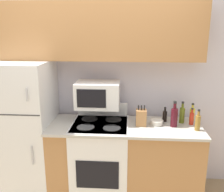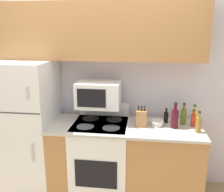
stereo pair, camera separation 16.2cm
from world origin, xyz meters
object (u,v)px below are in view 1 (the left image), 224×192
(bottle_cooking_spray, at_px, (192,114))
(bowl, at_px, (157,122))
(knife_block, at_px, (141,117))
(bottle_hot_sauce, at_px, (192,118))
(bottle_wine_red, at_px, (174,117))
(refrigerator, at_px, (25,128))
(stove, at_px, (101,158))
(bottle_soy_sauce, at_px, (165,116))
(microwave, at_px, (98,95))
(bottle_olive_oil, at_px, (182,115))
(bottle_vinegar, at_px, (198,122))

(bottle_cooking_spray, bearing_deg, bowl, -160.13)
(knife_block, height_order, bottle_hot_sauce, knife_block)
(bottle_cooking_spray, relative_size, bottle_wine_red, 0.73)
(refrigerator, xyz_separation_m, bowl, (1.59, -0.00, 0.13))
(bowl, bearing_deg, stove, -176.95)
(bottle_soy_sauce, bearing_deg, bowl, -132.84)
(stove, bearing_deg, bottle_cooking_spray, 10.00)
(stove, xyz_separation_m, microwave, (-0.04, 0.12, 0.76))
(bottle_soy_sauce, bearing_deg, bottle_wine_red, -62.74)
(bottle_hot_sauce, bearing_deg, microwave, 177.05)
(bottle_cooking_spray, distance_m, bottle_olive_oil, 0.16)
(bottle_cooking_spray, relative_size, bottle_hot_sauce, 1.10)
(microwave, xyz_separation_m, bottle_olive_oil, (1.00, -0.01, -0.22))
(stove, relative_size, knife_block, 4.41)
(refrigerator, distance_m, bottle_olive_oil, 1.91)
(microwave, bearing_deg, bottle_hot_sauce, -2.95)
(bottle_wine_red, bearing_deg, knife_block, 178.38)
(bottle_wine_red, relative_size, bottle_soy_sauce, 1.67)
(bowl, xyz_separation_m, bottle_cooking_spray, (0.44, 0.16, 0.06))
(stove, xyz_separation_m, bottle_soy_sauce, (0.77, 0.15, 0.51))
(refrigerator, bearing_deg, microwave, 5.39)
(bowl, xyz_separation_m, bottle_soy_sauce, (0.11, 0.12, 0.04))
(bottle_cooking_spray, height_order, bottle_soy_sauce, bottle_cooking_spray)
(bowl, height_order, bottle_soy_sauce, bottle_soy_sauce)
(microwave, bearing_deg, bottle_olive_oil, -0.34)
(stove, height_order, bottle_hot_sauce, bottle_hot_sauce)
(bottle_olive_oil, bearing_deg, bottle_wine_red, -131.84)
(bottle_cooking_spray, relative_size, bottle_vinegar, 0.92)
(bottle_olive_oil, bearing_deg, bottle_vinegar, -60.25)
(bowl, bearing_deg, knife_block, -169.61)
(microwave, height_order, knife_block, microwave)
(bottle_soy_sauce, bearing_deg, knife_block, -152.84)
(bottle_soy_sauce, bearing_deg, microwave, -178.09)
(bottle_vinegar, distance_m, bottle_soy_sauce, 0.41)
(microwave, height_order, bottle_vinegar, microwave)
(bowl, relative_size, bottle_wine_red, 0.52)
(bottle_vinegar, height_order, bottle_olive_oil, bottle_olive_oil)
(microwave, height_order, bottle_wine_red, microwave)
(bottle_soy_sauce, bearing_deg, bottle_vinegar, -38.32)
(knife_block, distance_m, bottle_olive_oil, 0.50)
(refrigerator, relative_size, bottle_wine_red, 5.45)
(refrigerator, relative_size, stove, 1.51)
(bottle_hot_sauce, distance_m, bottle_olive_oil, 0.12)
(stove, bearing_deg, bottle_wine_red, -0.61)
(refrigerator, xyz_separation_m, bottle_vinegar, (2.02, -0.14, 0.19))
(bottle_olive_oil, bearing_deg, refrigerator, -177.62)
(refrigerator, bearing_deg, bottle_hot_sauce, 0.80)
(stove, height_order, bottle_vinegar, bottle_vinegar)
(knife_block, distance_m, bottle_vinegar, 0.62)
(bowl, height_order, bottle_olive_oil, bottle_olive_oil)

